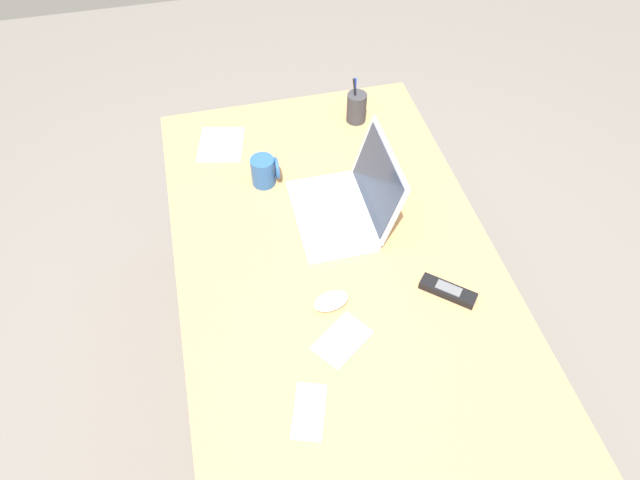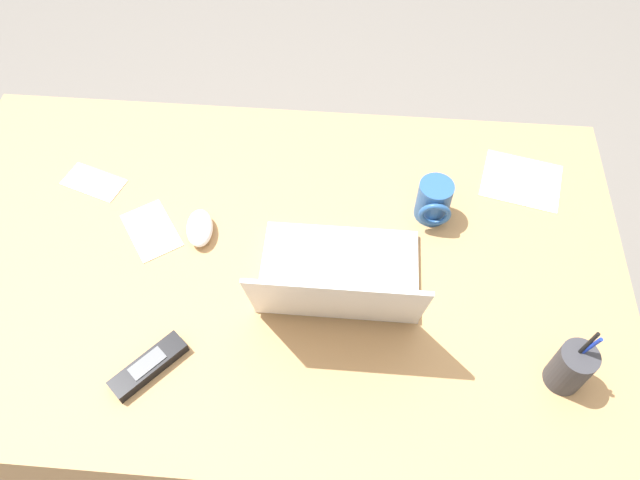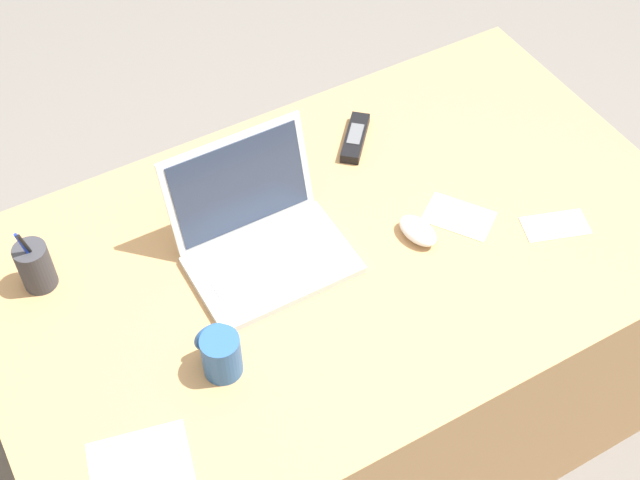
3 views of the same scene
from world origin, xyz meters
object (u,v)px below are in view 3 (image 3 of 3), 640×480
cordless_phone (355,138)px  pen_holder (35,266)px  laptop (261,237)px  coffee_mug_white (221,353)px  computer_mouse (418,231)px

cordless_phone → pen_holder: pen_holder is taller
cordless_phone → pen_holder: (-0.78, -0.04, 0.04)m
pen_holder → laptop: bearing=-19.4°
laptop → coffee_mug_white: 0.29m
cordless_phone → pen_holder: 0.78m
pen_holder → coffee_mug_white: bearing=-57.3°
cordless_phone → coffee_mug_white: bearing=-142.9°
cordless_phone → computer_mouse: bearing=-96.6°
computer_mouse → cordless_phone: size_ratio=0.68×
laptop → cordless_phone: (0.35, 0.19, -0.04)m
cordless_phone → pen_holder: bearing=-176.9°
computer_mouse → pen_holder: bearing=149.5°
laptop → coffee_mug_white: size_ratio=3.37×
computer_mouse → pen_holder: 0.80m
laptop → coffee_mug_white: bearing=-132.1°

